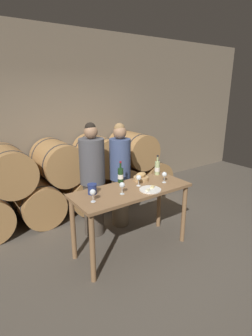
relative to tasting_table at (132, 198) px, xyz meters
name	(u,v)px	position (x,y,z in m)	size (l,w,h in m)	color
ground_plane	(131,249)	(0.00, 0.00, -0.77)	(10.00, 10.00, 0.00)	#564F44
stone_wall_back	(64,119)	(0.00, 2.16, 0.83)	(10.00, 0.12, 3.20)	#7F705B
barrel_stack	(80,177)	(0.00, 1.59, -0.15)	(3.88, 0.90, 1.33)	#A87A47
tasting_table	(132,198)	(0.00, 0.00, 0.00)	(1.60, 0.65, 0.91)	olive
person_left	(93,180)	(-0.22, 0.67, 0.09)	(0.36, 0.36, 1.72)	#4C4238
person_right	(120,175)	(0.27, 0.67, 0.08)	(0.33, 0.33, 1.67)	#756651
wine_bottle_red	(121,175)	(0.02, 0.29, 0.24)	(0.08, 0.08, 0.30)	#193819
wine_bottle_white	(157,168)	(0.66, 0.25, 0.24)	(0.08, 0.08, 0.30)	#ADBC7F
blue_crock	(92,189)	(-0.50, 0.14, 0.21)	(0.12, 0.12, 0.13)	navy
bread_basket	(141,177)	(0.30, 0.19, 0.18)	(0.22, 0.22, 0.12)	tan
cheese_plate	(150,190)	(0.17, -0.18, 0.14)	(0.28, 0.28, 0.04)	white
wine_glass_far_left	(93,193)	(-0.61, -0.07, 0.25)	(0.07, 0.07, 0.15)	white
wine_glass_left	(122,185)	(-0.20, -0.08, 0.25)	(0.07, 0.07, 0.15)	white
wine_glass_center	(139,178)	(0.14, 0.03, 0.25)	(0.07, 0.07, 0.15)	white
wine_glass_right	(164,175)	(0.51, -0.07, 0.25)	(0.07, 0.07, 0.15)	white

